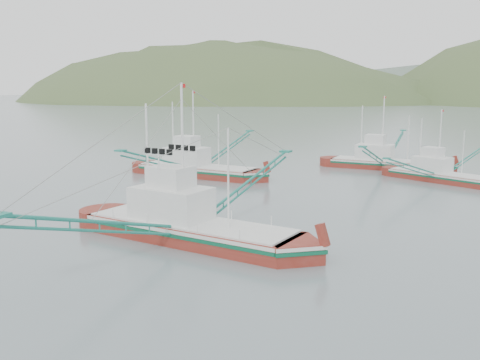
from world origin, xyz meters
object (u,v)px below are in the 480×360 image
at_px(main_boat, 187,214).
at_px(bg_boat_far, 384,158).
at_px(bg_boat_left, 196,163).
at_px(bg_boat_right, 441,166).

distance_m(main_boat, bg_boat_far, 42.59).
xyz_separation_m(bg_boat_left, bg_boat_right, (28.93, 8.40, 0.31)).
bearing_deg(bg_boat_left, bg_boat_right, 20.90).
xyz_separation_m(bg_boat_far, bg_boat_right, (7.94, -7.56, 0.42)).
height_order(main_boat, bg_boat_left, main_boat).
bearing_deg(main_boat, bg_boat_right, 73.66).
bearing_deg(main_boat, bg_boat_far, 87.71).
height_order(main_boat, bg_boat_far, main_boat).
relative_size(bg_boat_left, bg_boat_far, 1.07).
height_order(bg_boat_left, bg_boat_right, bg_boat_left).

